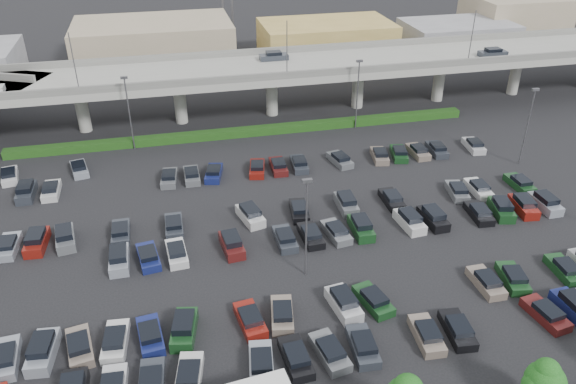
% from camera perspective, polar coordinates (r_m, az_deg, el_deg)
% --- Properties ---
extents(ground, '(280.00, 280.00, 0.00)m').
position_cam_1_polar(ground, '(60.29, -0.14, -3.73)').
color(ground, black).
extents(overpass, '(150.00, 13.00, 15.80)m').
position_cam_1_polar(overpass, '(85.81, -5.18, 11.88)').
color(overpass, gray).
rests_on(overpass, ground).
extents(hedge, '(66.00, 1.60, 1.10)m').
position_cam_1_polar(hedge, '(81.66, -4.09, 6.13)').
color(hedge, '#153A11').
rests_on(hedge, ground).
extents(parked_cars, '(62.98, 41.68, 1.67)m').
position_cam_1_polar(parked_cars, '(56.42, 0.97, -5.63)').
color(parked_cars, '#B7B7BC').
rests_on(parked_cars, ground).
extents(light_poles, '(66.90, 48.38, 10.30)m').
position_cam_1_polar(light_poles, '(58.14, -4.56, 1.96)').
color(light_poles, '#4F4F54').
rests_on(light_poles, ground).
extents(distant_buildings, '(138.00, 24.00, 9.00)m').
position_cam_1_polar(distant_buildings, '(117.01, -1.03, 15.27)').
color(distant_buildings, gray).
rests_on(distant_buildings, ground).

